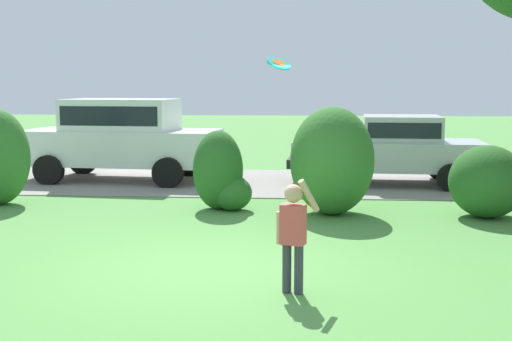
% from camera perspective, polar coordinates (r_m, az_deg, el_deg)
% --- Properties ---
extents(ground_plane, '(80.00, 80.00, 0.00)m').
position_cam_1_polar(ground_plane, '(8.68, -4.22, -8.07)').
color(ground_plane, '#518E42').
extents(driveway_strip, '(28.00, 4.40, 0.02)m').
position_cam_1_polar(driveway_strip, '(15.88, -0.28, -0.98)').
color(driveway_strip, gray).
rests_on(driveway_strip, ground).
extents(shrub_centre_left, '(1.09, 1.02, 1.44)m').
position_cam_1_polar(shrub_centre_left, '(12.50, -2.94, -0.31)').
color(shrub_centre_left, '#286023').
rests_on(shrub_centre_left, ground).
extents(shrub_centre, '(1.47, 1.64, 1.89)m').
position_cam_1_polar(shrub_centre, '(12.05, 6.33, 0.82)').
color(shrub_centre, '#33702B').
rests_on(shrub_centre, ground).
extents(shrub_centre_right, '(1.30, 1.37, 1.24)m').
position_cam_1_polar(shrub_centre_right, '(12.38, 18.64, -0.87)').
color(shrub_centre_right, '#286023').
rests_on(shrub_centre_right, ground).
extents(parked_sedan, '(4.50, 2.28, 1.56)m').
position_cam_1_polar(parked_sedan, '(15.82, 11.15, 1.90)').
color(parked_sedan, silver).
rests_on(parked_sedan, ground).
extents(parked_suv, '(4.84, 2.41, 1.92)m').
position_cam_1_polar(parked_suv, '(16.39, -11.09, 2.90)').
color(parked_suv, white).
rests_on(parked_suv, ground).
extents(child_thrower, '(0.48, 0.24, 1.29)m').
position_cam_1_polar(child_thrower, '(7.50, 3.10, -4.89)').
color(child_thrower, '#383842').
rests_on(child_thrower, ground).
extents(frisbee, '(0.31, 0.27, 0.22)m').
position_cam_1_polar(frisbee, '(7.90, 1.90, 8.87)').
color(frisbee, '#1EB7B2').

